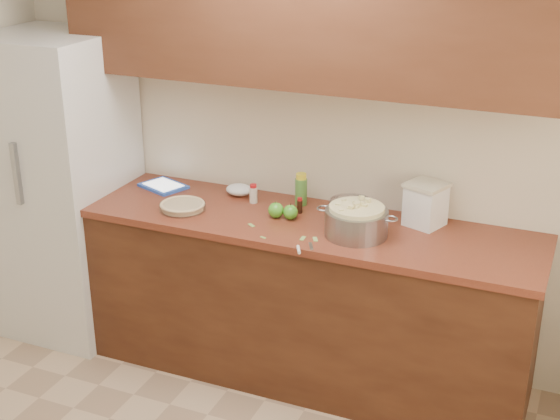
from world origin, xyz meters
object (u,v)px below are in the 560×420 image
at_px(pie, 183,206).
at_px(colander, 356,221).
at_px(tablet, 163,186).
at_px(flour_canister, 426,204).

height_order(pie, colander, colander).
height_order(colander, tablet, colander).
bearing_deg(colander, tablet, 169.97).
bearing_deg(pie, colander, 2.43).
relative_size(pie, colander, 0.60).
distance_m(pie, tablet, 0.38).
bearing_deg(pie, tablet, 136.64).
relative_size(colander, tablet, 1.37).
relative_size(pie, flour_canister, 1.06).
relative_size(colander, flour_canister, 1.77).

